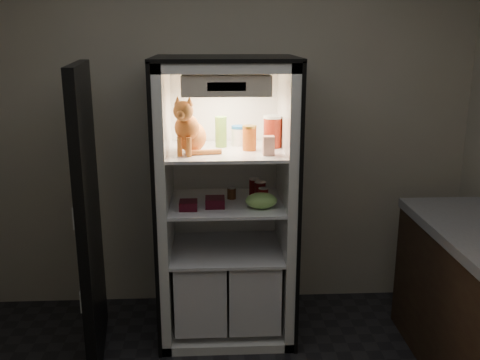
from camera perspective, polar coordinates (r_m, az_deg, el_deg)
The scene contains 16 objects.
room_shell at distance 2.07m, azimuth -0.65°, elevation 4.49°, with size 3.60×3.60×3.60m.
refrigerator at distance 3.63m, azimuth -1.49°, elevation -4.27°, with size 0.90×0.72×1.88m.
fridge_door at distance 3.39m, azimuth -15.81°, elevation -4.13°, with size 0.17×0.87×1.85m.
tabby_cat at distance 3.33m, azimuth -5.42°, elevation 5.20°, with size 0.31×0.36×0.37m.
parmesan_shaker at distance 3.50m, azimuth -2.05°, elevation 5.16°, with size 0.08×0.08×0.20m.
mayo_tub at distance 3.56m, azimuth -0.16°, elevation 4.76°, with size 0.09×0.09×0.13m.
salsa_jar at distance 3.41m, azimuth 1.01°, elevation 4.51°, with size 0.09×0.09×0.16m.
pepper_jar at distance 3.50m, azimuth 3.51°, elevation 5.18°, with size 0.12×0.12×0.21m.
cream_carton at distance 3.28m, azimuth 3.07°, elevation 3.68°, with size 0.07×0.07×0.12m, color white.
soda_can_a at distance 3.60m, azimuth 1.53°, elevation -0.88°, with size 0.07×0.07×0.13m.
soda_can_b at distance 3.51m, azimuth 2.16°, elevation -1.24°, with size 0.07×0.07×0.14m.
soda_can_c at distance 3.43m, azimuth 2.51°, elevation -1.81°, with size 0.06×0.06×0.12m.
condiment_jar at distance 3.58m, azimuth -0.90°, elevation -1.37°, with size 0.06×0.06×0.08m.
grape_bag at distance 3.38m, azimuth 2.28°, elevation -2.21°, with size 0.20×0.15×0.10m, color #8ED061.
berry_box_left at distance 3.38m, azimuth -5.53°, elevation -2.69°, with size 0.11×0.11×0.06m, color #450B19.
berry_box_right at distance 3.42m, azimuth -2.68°, elevation -2.38°, with size 0.12×0.12×0.06m, color #450B19.
Camera 1 is at (-0.08, -2.03, 2.01)m, focal length 40.00 mm.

